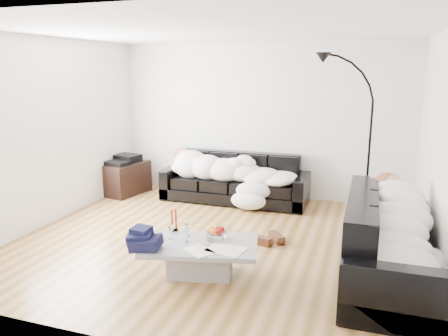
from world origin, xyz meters
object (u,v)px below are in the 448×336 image
(av_cabinet, at_px, (125,178))
(floor_lamp, at_px, (369,147))
(wine_glass_b, at_px, (171,232))
(stereo, at_px, (124,159))
(wine_glass_a, at_px, (187,228))
(candle_left, at_px, (172,221))
(sofa_back, at_px, (235,178))
(sleeper_right, at_px, (395,220))
(wine_glass_c, at_px, (186,234))
(shoes, at_px, (268,239))
(coffee_table, at_px, (200,259))
(sleeper_back, at_px, (234,165))
(candle_right, at_px, (176,220))
(fruit_bowl, at_px, (217,233))
(sofa_right, at_px, (393,239))

(av_cabinet, distance_m, floor_lamp, 4.14)
(wine_glass_b, relative_size, stereo, 0.36)
(wine_glass_a, height_order, candle_left, candle_left)
(wine_glass_a, height_order, wine_glass_b, wine_glass_a)
(candle_left, bearing_deg, av_cabinet, 131.26)
(sofa_back, distance_m, sleeper_right, 3.21)
(wine_glass_a, bearing_deg, wine_glass_c, -69.64)
(shoes, relative_size, stereo, 1.12)
(coffee_table, xyz_separation_m, av_cabinet, (-2.43, 2.51, 0.10))
(coffee_table, height_order, candle_left, candle_left)
(sleeper_back, distance_m, wine_glass_a, 2.49)
(wine_glass_b, height_order, shoes, wine_glass_b)
(sleeper_right, relative_size, wine_glass_b, 11.71)
(stereo, bearing_deg, candle_right, -35.35)
(sofa_back, bearing_deg, wine_glass_a, -84.72)
(sofa_back, distance_m, wine_glass_b, 2.66)
(sleeper_right, bearing_deg, coffee_table, 105.59)
(sofa_back, distance_m, wine_glass_a, 2.53)
(sofa_back, bearing_deg, sleeper_back, -90.00)
(wine_glass_a, xyz_separation_m, wine_glass_c, (0.06, -0.16, -0.01))
(fruit_bowl, xyz_separation_m, av_cabinet, (-2.56, 2.34, -0.15))
(stereo, bearing_deg, candle_left, -36.24)
(floor_lamp, bearing_deg, av_cabinet, 159.14)
(fruit_bowl, bearing_deg, candle_left, 173.96)
(sleeper_right, height_order, candle_right, sleeper_right)
(sofa_back, height_order, shoes, sofa_back)
(sofa_back, relative_size, wine_glass_c, 13.92)
(sleeper_right, xyz_separation_m, coffee_table, (-1.93, -0.54, -0.47))
(wine_glass_b, xyz_separation_m, candle_right, (-0.05, 0.24, 0.04))
(candle_right, bearing_deg, wine_glass_c, -47.37)
(sofa_back, xyz_separation_m, sleeper_right, (2.38, -2.14, 0.26))
(wine_glass_c, bearing_deg, sleeper_right, 14.42)
(sleeper_right, height_order, floor_lamp, floor_lamp)
(floor_lamp, bearing_deg, candle_left, -153.16)
(fruit_bowl, xyz_separation_m, stereo, (-2.56, 2.34, 0.19))
(fruit_bowl, height_order, floor_lamp, floor_lamp)
(wine_glass_a, relative_size, wine_glass_c, 1.09)
(sofa_back, relative_size, fruit_bowl, 10.24)
(sofa_right, height_order, candle_left, sofa_right)
(sleeper_back, xyz_separation_m, coffee_table, (0.45, -2.63, -0.45))
(sleeper_back, distance_m, floor_lamp, 2.13)
(wine_glass_a, xyz_separation_m, floor_lamp, (1.85, 2.42, 0.61))
(candle_right, bearing_deg, sofa_right, 6.62)
(sleeper_right, xyz_separation_m, wine_glass_c, (-2.09, -0.54, -0.21))
(candle_left, height_order, av_cabinet, candle_left)
(shoes, xyz_separation_m, av_cabinet, (-2.93, 1.43, 0.22))
(wine_glass_a, relative_size, shoes, 0.38)
(wine_glass_b, bearing_deg, wine_glass_c, -7.05)
(fruit_bowl, relative_size, wine_glass_c, 1.36)
(wine_glass_c, distance_m, stereo, 3.39)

